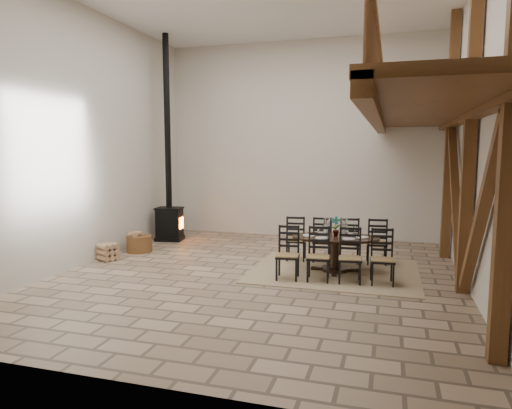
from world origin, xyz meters
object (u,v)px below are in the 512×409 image
(log_stack, at_px, (108,252))
(log_basket, at_px, (139,243))
(wood_stove, at_px, (169,195))
(dining_table, at_px, (335,253))

(log_stack, bearing_deg, log_basket, 77.55)
(wood_stove, relative_size, log_stack, 10.90)
(wood_stove, relative_size, log_basket, 9.02)
(wood_stove, height_order, log_basket, wood_stove)
(dining_table, height_order, log_stack, dining_table)
(dining_table, height_order, log_basket, dining_table)
(log_basket, relative_size, log_stack, 1.21)
(dining_table, bearing_deg, log_basket, 168.72)
(log_stack, bearing_deg, dining_table, 5.54)
(log_basket, bearing_deg, dining_table, -5.85)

